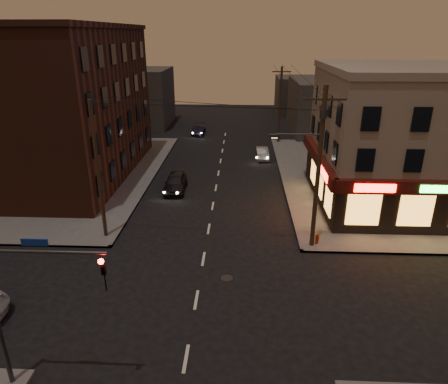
# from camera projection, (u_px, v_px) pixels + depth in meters

# --- Properties ---
(ground) EXTENTS (120.00, 120.00, 0.00)m
(ground) POSITION_uv_depth(u_px,v_px,m) (196.00, 300.00, 20.55)
(ground) COLOR black
(ground) RESTS_ON ground
(sidewalk_ne) EXTENTS (24.00, 28.00, 0.15)m
(sidewalk_ne) POSITION_uv_depth(u_px,v_px,m) (409.00, 179.00, 37.40)
(sidewalk_ne) COLOR #514F4C
(sidewalk_ne) RESTS_ON ground
(sidewalk_nw) EXTENTS (24.00, 28.00, 0.15)m
(sidewalk_nw) POSITION_uv_depth(u_px,v_px,m) (34.00, 173.00, 38.89)
(sidewalk_nw) COLOR #514F4C
(sidewalk_nw) RESTS_ON ground
(pizza_building) EXTENTS (15.85, 12.85, 10.50)m
(pizza_building) POSITION_uv_depth(u_px,v_px,m) (422.00, 138.00, 30.36)
(pizza_building) COLOR gray
(pizza_building) RESTS_ON sidewalk_ne
(brick_apartment) EXTENTS (12.00, 20.00, 13.00)m
(brick_apartment) POSITION_uv_depth(u_px,v_px,m) (59.00, 105.00, 36.30)
(brick_apartment) COLOR #422015
(brick_apartment) RESTS_ON sidewalk_nw
(bg_building_ne_a) EXTENTS (10.00, 12.00, 7.00)m
(bg_building_ne_a) POSITION_uv_depth(u_px,v_px,m) (329.00, 107.00, 53.92)
(bg_building_ne_a) COLOR #3F3D3A
(bg_building_ne_a) RESTS_ON ground
(bg_building_nw) EXTENTS (9.00, 10.00, 8.00)m
(bg_building_nw) POSITION_uv_depth(u_px,v_px,m) (139.00, 97.00, 58.56)
(bg_building_nw) COLOR #3F3D3A
(bg_building_nw) RESTS_ON ground
(bg_building_ne_b) EXTENTS (8.00, 8.00, 6.00)m
(bg_building_ne_b) POSITION_uv_depth(u_px,v_px,m) (300.00, 95.00, 67.17)
(bg_building_ne_b) COLOR #3F3D3A
(bg_building_ne_b) RESTS_ON ground
(utility_pole_main) EXTENTS (4.20, 0.44, 10.00)m
(utility_pole_main) POSITION_uv_depth(u_px,v_px,m) (317.00, 161.00, 23.51)
(utility_pole_main) COLOR #382619
(utility_pole_main) RESTS_ON sidewalk_ne
(utility_pole_far) EXTENTS (0.26, 0.26, 9.00)m
(utility_pole_far) POSITION_uv_depth(u_px,v_px,m) (280.00, 105.00, 48.22)
(utility_pole_far) COLOR #382619
(utility_pole_far) RESTS_ON sidewalk_ne
(utility_pole_west) EXTENTS (0.24, 0.24, 9.00)m
(utility_pole_west) POSITION_uv_depth(u_px,v_px,m) (98.00, 172.00, 25.13)
(utility_pole_west) COLOR #382619
(utility_pole_west) RESTS_ON sidewalk_nw
(traffic_signal) EXTENTS (4.49, 0.32, 6.47)m
(traffic_signal) POSITION_uv_depth(u_px,v_px,m) (19.00, 297.00, 14.04)
(traffic_signal) COLOR #333538
(traffic_signal) RESTS_ON ground
(sedan_near) EXTENTS (1.89, 4.42, 1.49)m
(sedan_near) POSITION_uv_depth(u_px,v_px,m) (175.00, 182.00, 34.53)
(sedan_near) COLOR black
(sedan_near) RESTS_ON ground
(sedan_mid) EXTENTS (1.47, 3.72, 1.20)m
(sedan_mid) POSITION_uv_depth(u_px,v_px,m) (262.00, 153.00, 43.39)
(sedan_mid) COLOR #62615C
(sedan_mid) RESTS_ON ground
(sedan_far) EXTENTS (1.74, 4.18, 1.21)m
(sedan_far) POSITION_uv_depth(u_px,v_px,m) (198.00, 130.00, 53.87)
(sedan_far) COLOR black
(sedan_far) RESTS_ON ground
(fire_hydrant) EXTENTS (0.30, 0.30, 0.67)m
(fire_hydrant) POSITION_uv_depth(u_px,v_px,m) (317.00, 238.00, 25.63)
(fire_hydrant) COLOR maroon
(fire_hydrant) RESTS_ON sidewalk_ne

